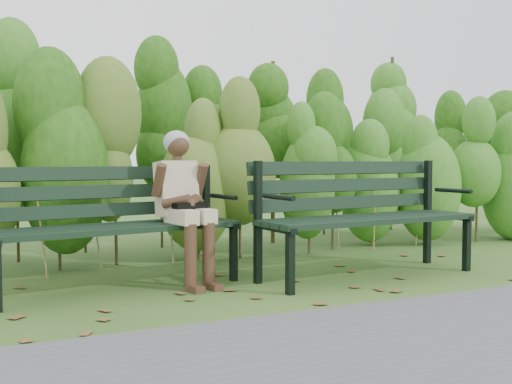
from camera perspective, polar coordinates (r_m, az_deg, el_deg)
name	(u,v)px	position (r m, az deg, el deg)	size (l,w,h in m)	color
ground	(274,284)	(5.06, 1.68, -8.71)	(80.00, 80.00, 0.00)	#274B19
footpath	(468,365)	(3.31, 19.56, -15.26)	(60.00, 2.50, 0.01)	#474749
hedge_band	(199,139)	(6.68, -5.46, 5.00)	(11.04, 1.67, 2.42)	#47381E
leaf_litter	(265,286)	(4.94, 0.86, -8.97)	(5.09, 2.09, 0.01)	brown
bench_left	(112,216)	(4.98, -13.53, -2.22)	(2.05, 0.95, 0.99)	black
bench_right	(360,208)	(5.44, 9.90, -1.49)	(2.11, 0.86, 1.03)	black
seated_woman	(183,195)	(5.01, -6.92, -0.27)	(0.50, 0.73, 1.28)	beige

